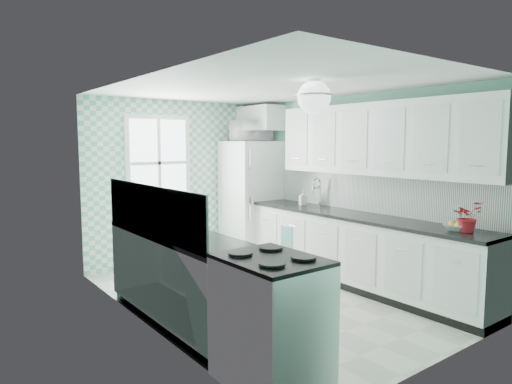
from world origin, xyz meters
TOP-DOWN VIEW (x-y plane):
  - floor at (0.00, 0.00)m, footprint 3.00×4.40m
  - ceiling at (0.00, 0.00)m, footprint 3.00×4.40m
  - wall_back at (0.00, 2.21)m, footprint 3.00×0.02m
  - wall_front at (0.00, -2.21)m, footprint 3.00×0.02m
  - wall_left at (-1.51, 0.00)m, footprint 0.02×4.40m
  - wall_right at (1.51, 0.00)m, footprint 0.02×4.40m
  - accent_wall at (0.00, 2.19)m, footprint 3.00×0.01m
  - window at (-0.35, 2.16)m, footprint 1.04×0.05m
  - backsplash_right at (1.49, -0.40)m, footprint 0.02×3.60m
  - backsplash_left at (-1.49, -0.07)m, footprint 0.02×2.15m
  - upper_cabinets_right at (1.33, -0.60)m, footprint 0.33×3.20m
  - upper_cabinet_fridge at (1.30, 1.83)m, footprint 0.40×0.74m
  - ceiling_light at (0.00, -0.80)m, footprint 0.34×0.34m
  - base_cabinets_right at (1.20, -0.40)m, footprint 0.60×3.60m
  - countertop_right at (1.19, -0.40)m, footprint 0.63×3.60m
  - base_cabinets_left at (-1.20, -0.07)m, footprint 0.60×2.15m
  - countertop_left at (-1.19, -0.07)m, footprint 0.63×2.15m
  - fridge at (1.11, 1.78)m, footprint 0.82×0.81m
  - stove at (-1.20, -1.60)m, footprint 0.65×0.81m
  - sink at (1.20, 0.47)m, footprint 0.52×0.43m
  - rug at (-0.08, -0.34)m, footprint 0.75×1.03m
  - dish_towel at (0.89, 0.63)m, footprint 0.09×0.24m
  - fruit_bowl at (1.20, -1.73)m, footprint 0.36×0.36m
  - potted_plant at (1.20, -1.83)m, footprint 0.34×0.31m
  - soap_bottle at (1.25, 0.69)m, footprint 0.13×0.13m
  - microwave at (1.11, 1.78)m, footprint 0.62×0.44m

SIDE VIEW (x-z plane):
  - floor at x=0.00m, z-range -0.02..0.00m
  - rug at x=-0.08m, z-range 0.00..0.02m
  - base_cabinets_right at x=1.20m, z-range 0.00..0.90m
  - base_cabinets_left at x=-1.20m, z-range 0.00..0.90m
  - dish_towel at x=0.89m, z-range 0.30..0.66m
  - stove at x=-1.20m, z-range 0.02..1.00m
  - countertop_right at x=1.19m, z-range 0.90..0.94m
  - countertop_left at x=-1.19m, z-range 0.90..0.94m
  - sink at x=1.20m, z-range 0.66..1.20m
  - fridge at x=1.11m, z-range 0.00..1.88m
  - fruit_bowl at x=1.20m, z-range 0.94..1.01m
  - soap_bottle at x=1.25m, z-range 0.94..1.16m
  - potted_plant at x=1.20m, z-range 0.94..1.26m
  - backsplash_right at x=1.49m, z-range 0.94..1.45m
  - backsplash_left at x=-1.49m, z-range 0.94..1.45m
  - wall_back at x=0.00m, z-range 0.00..2.50m
  - wall_front at x=0.00m, z-range 0.00..2.50m
  - wall_left at x=-1.51m, z-range 0.00..2.50m
  - wall_right at x=1.51m, z-range 0.00..2.50m
  - accent_wall at x=0.00m, z-range 0.00..2.50m
  - window at x=-0.35m, z-range 0.83..2.27m
  - upper_cabinets_right at x=1.33m, z-range 1.45..2.35m
  - microwave at x=1.11m, z-range 1.88..2.21m
  - upper_cabinet_fridge at x=1.30m, z-range 2.05..2.45m
  - ceiling_light at x=0.00m, z-range 2.15..2.50m
  - ceiling at x=0.00m, z-range 2.50..2.52m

